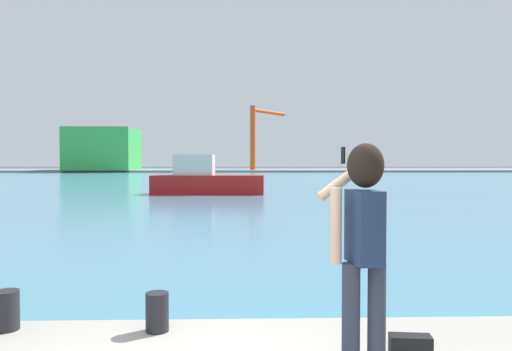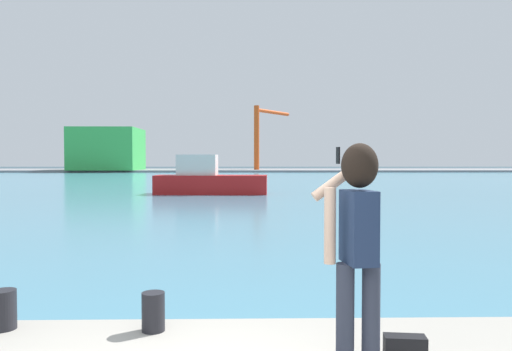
# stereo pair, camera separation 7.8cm
# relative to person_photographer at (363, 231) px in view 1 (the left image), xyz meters

# --- Properties ---
(ground_plane) EXTENTS (220.00, 220.00, 0.00)m
(ground_plane) POSITION_rel_person_photographer_xyz_m (-1.15, 49.20, -1.61)
(ground_plane) COLOR #334751
(harbor_water) EXTENTS (140.00, 100.00, 0.02)m
(harbor_water) POSITION_rel_person_photographer_xyz_m (-1.15, 51.20, -1.60)
(harbor_water) COLOR teal
(harbor_water) RESTS_ON ground_plane
(far_shore_dock) EXTENTS (140.00, 20.00, 0.38)m
(far_shore_dock) POSITION_rel_person_photographer_xyz_m (-1.15, 91.20, -1.42)
(far_shore_dock) COLOR gray
(far_shore_dock) RESTS_ON ground_plane
(person_photographer) EXTENTS (0.53, 0.55, 1.74)m
(person_photographer) POSITION_rel_person_photographer_xyz_m (0.00, 0.00, 0.00)
(person_photographer) COLOR #2D3342
(person_photographer) RESTS_ON quay_promenade
(handbag) EXTENTS (0.33, 0.18, 0.24)m
(handbag) POSITION_rel_person_photographer_xyz_m (0.39, 0.04, -0.95)
(handbag) COLOR black
(handbag) RESTS_ON quay_promenade
(harbor_bollard) EXTENTS (0.22, 0.22, 0.36)m
(harbor_bollard) POSITION_rel_person_photographer_xyz_m (-1.72, 0.87, -0.88)
(harbor_bollard) COLOR black
(harbor_bollard) RESTS_ON quay_promenade
(harbor_bollard_2) EXTENTS (0.23, 0.23, 0.37)m
(harbor_bollard_2) POSITION_rel_person_photographer_xyz_m (-3.16, 0.94, -0.88)
(harbor_bollard_2) COLOR black
(harbor_bollard_2) RESTS_ON quay_promenade
(boat_moored) EXTENTS (7.13, 2.46, 2.49)m
(boat_moored) POSITION_rel_person_photographer_xyz_m (-3.24, 26.97, -0.72)
(boat_moored) COLOR #B21919
(boat_moored) RESTS_ON harbor_water
(warehouse_left) EXTENTS (11.71, 11.07, 7.61)m
(warehouse_left) POSITION_rel_person_photographer_xyz_m (-26.32, 85.94, 2.57)
(warehouse_left) COLOR green
(warehouse_left) RESTS_ON far_shore_dock
(port_crane) EXTENTS (7.39, 9.67, 12.03)m
(port_crane) POSITION_rel_person_photographer_xyz_m (2.18, 88.75, 6.41)
(port_crane) COLOR #D84C19
(port_crane) RESTS_ON far_shore_dock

